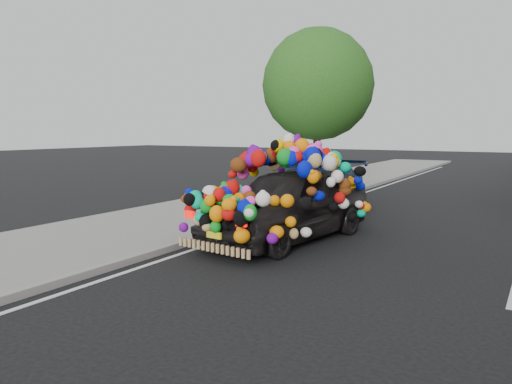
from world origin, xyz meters
TOP-DOWN VIEW (x-y plane):
  - ground at (0.00, 0.00)m, footprint 100.00×100.00m
  - sidewalk at (-4.30, 0.00)m, footprint 4.00×60.00m
  - kerb at (-2.35, 0.00)m, footprint 0.15×60.00m
  - tree_near_sidewalk at (-3.80, 9.50)m, footprint 4.20×4.20m
  - plush_art_car at (-0.84, 1.31)m, footprint 2.82×5.02m
  - navy_sedan at (-1.80, 4.70)m, footprint 2.15×4.99m

SIDE VIEW (x-z plane):
  - ground at x=0.00m, z-range 0.00..0.00m
  - sidewalk at x=-4.30m, z-range 0.00..0.12m
  - kerb at x=-2.35m, z-range 0.00..0.13m
  - navy_sedan at x=-1.80m, z-range 0.00..1.43m
  - plush_art_car at x=-0.84m, z-range 0.03..2.24m
  - tree_near_sidewalk at x=-3.80m, z-range 0.96..7.09m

